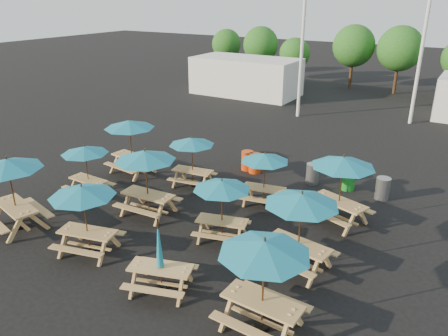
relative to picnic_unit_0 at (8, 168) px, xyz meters
The scene contains 26 objects.
ground 6.68m from the picnic_unit_0, 43.89° to the left, with size 120.00×120.00×0.00m, color black.
picnic_unit_0 is the anchor object (origin of this frame).
picnic_unit_1 3.10m from the picnic_unit_0, 88.39° to the left, with size 1.83×1.83×2.03m.
picnic_unit_2 5.64m from the picnic_unit_0, 89.81° to the left, with size 2.36×2.36×2.43m.
picnic_unit_3 3.21m from the picnic_unit_0, ahead, with size 2.37×2.37×2.23m.
picnic_unit_4 4.36m from the picnic_unit_0, 44.14° to the left, with size 2.23×2.23×2.42m.
picnic_unit_5 6.64m from the picnic_unit_0, 62.63° to the left, with size 2.08×2.08×2.09m.
picnic_unit_6 6.37m from the picnic_unit_0, ahead, with size 2.05×1.91×2.15m.
picnic_unit_7 6.93m from the picnic_unit_0, 24.97° to the left, with size 2.23×2.23×2.08m.
picnic_unit_8 8.62m from the picnic_unit_0, 43.12° to the left, with size 2.06×2.06×2.03m.
picnic_unit_9 9.18m from the picnic_unit_0, ahead, with size 2.20×2.20×2.42m.
picnic_unit_10 9.35m from the picnic_unit_0, 16.80° to the left, with size 2.38×2.38×2.38m.
picnic_unit_11 10.88m from the picnic_unit_0, 33.19° to the left, with size 2.70×2.70×2.43m.
waste_bin_0 9.80m from the picnic_unit_0, 61.73° to the left, with size 0.54×0.54×0.87m, color #C93B0B.
waste_bin_1 9.70m from the picnic_unit_0, 64.36° to the left, with size 0.54×0.54×0.87m, color #C93B0B.
waste_bin_2 11.37m from the picnic_unit_0, 50.35° to the left, with size 0.54×0.54×0.87m, color gray.
waste_bin_3 12.45m from the picnic_unit_0, 45.70° to the left, with size 0.54×0.54×0.87m, color #188524.
waste_bin_4 13.33m from the picnic_unit_0, 40.86° to the left, with size 0.54×0.54×0.87m, color gray.
mast_0 18.95m from the picnic_unit_0, 82.08° to the left, with size 0.20×0.20×12.00m, color silver.
mast_1 22.63m from the picnic_unit_0, 66.04° to the left, with size 0.20×0.20×12.00m, color silver.
event_tent_0 22.66m from the picnic_unit_0, 98.75° to the left, with size 8.00×4.00×2.80m, color silver.
tree_0 31.13m from the picnic_unit_0, 107.81° to the left, with size 2.80×2.80×4.24m.
tree_1 28.77m from the picnic_unit_0, 100.40° to the left, with size 3.11×3.11×4.72m.
tree_2 28.10m from the picnic_unit_0, 93.74° to the left, with size 2.59×2.59×3.93m.
tree_3 29.26m from the picnic_unit_0, 84.50° to the left, with size 3.36×3.36×5.09m.
tree_4 29.39m from the picnic_unit_0, 77.30° to the left, with size 3.41×3.41×5.17m.
Camera 1 is at (8.10, -11.90, 7.40)m, focal length 35.00 mm.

